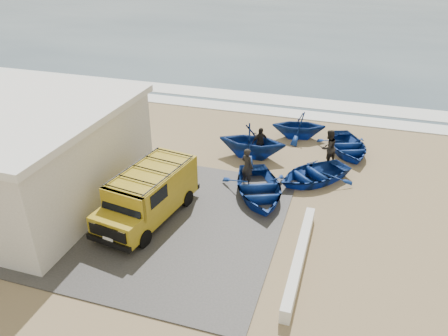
# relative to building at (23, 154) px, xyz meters

# --- Properties ---
(ground) EXTENTS (160.00, 160.00, 0.00)m
(ground) POSITION_rel_building_xyz_m (7.50, 2.00, -2.16)
(ground) COLOR #8F7853
(slab) EXTENTS (12.00, 10.00, 0.05)m
(slab) POSITION_rel_building_xyz_m (5.50, -0.00, -2.14)
(slab) COLOR #423F3C
(slab) RESTS_ON ground
(ocean) EXTENTS (180.00, 88.00, 0.01)m
(ocean) POSITION_rel_building_xyz_m (7.50, 58.00, -2.16)
(ocean) COLOR #385166
(ocean) RESTS_ON ground
(surf_line) EXTENTS (180.00, 1.60, 0.06)m
(surf_line) POSITION_rel_building_xyz_m (7.50, 14.00, -2.13)
(surf_line) COLOR white
(surf_line) RESTS_ON ground
(surf_wash) EXTENTS (180.00, 2.20, 0.04)m
(surf_wash) POSITION_rel_building_xyz_m (7.50, 16.50, -2.14)
(surf_wash) COLOR white
(surf_wash) RESTS_ON ground
(building) EXTENTS (8.40, 9.40, 4.30)m
(building) POSITION_rel_building_xyz_m (0.00, 0.00, 0.00)
(building) COLOR silver
(building) RESTS_ON ground
(parapet) EXTENTS (0.35, 6.00, 0.55)m
(parapet) POSITION_rel_building_xyz_m (12.50, -1.00, -1.89)
(parapet) COLOR silver
(parapet) RESTS_ON ground
(van) EXTENTS (2.78, 5.39, 2.20)m
(van) POSITION_rel_building_xyz_m (5.98, 0.11, -0.98)
(van) COLOR #AD901A
(van) RESTS_ON ground
(boat_near_left) EXTENTS (4.52, 5.18, 0.89)m
(boat_near_left) POSITION_rel_building_xyz_m (9.99, 3.06, -1.72)
(boat_near_left) COLOR navy
(boat_near_left) RESTS_ON ground
(boat_near_right) EXTENTS (4.69, 4.73, 0.81)m
(boat_near_right) POSITION_rel_building_xyz_m (12.20, 5.26, -1.76)
(boat_near_right) COLOR navy
(boat_near_right) RESTS_ON ground
(boat_mid_left) EXTENTS (3.66, 3.17, 1.91)m
(boat_mid_left) POSITION_rel_building_xyz_m (8.69, 6.93, -1.21)
(boat_mid_left) COLOR navy
(boat_mid_left) RESTS_ON ground
(boat_mid_right) EXTENTS (4.00, 4.65, 0.81)m
(boat_mid_right) POSITION_rel_building_xyz_m (13.60, 9.04, -1.76)
(boat_mid_right) COLOR navy
(boat_mid_right) RESTS_ON ground
(boat_far_left) EXTENTS (3.57, 3.24, 1.63)m
(boat_far_left) POSITION_rel_building_xyz_m (10.69, 10.21, -1.35)
(boat_far_left) COLOR navy
(boat_far_left) RESTS_ON ground
(fisherman_front) EXTENTS (0.82, 0.73, 1.88)m
(fisherman_front) POSITION_rel_building_xyz_m (9.18, 4.07, -1.22)
(fisherman_front) COLOR black
(fisherman_front) RESTS_ON ground
(fisherman_middle) EXTENTS (1.15, 1.18, 1.91)m
(fisherman_middle) POSITION_rel_building_xyz_m (12.66, 7.33, -1.21)
(fisherman_middle) COLOR black
(fisherman_middle) RESTS_ON ground
(fisherman_back) EXTENTS (0.98, 0.96, 1.66)m
(fisherman_back) POSITION_rel_building_xyz_m (9.07, 7.18, -1.34)
(fisherman_back) COLOR black
(fisherman_back) RESTS_ON ground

